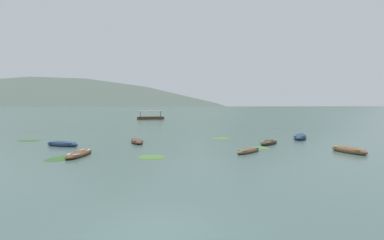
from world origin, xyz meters
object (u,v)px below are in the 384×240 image
(rowboat_3, at_px, (137,141))
(ferry_0, at_px, (150,118))
(rowboat_6, at_px, (300,137))
(rowboat_7, at_px, (269,142))
(rowboat_2, at_px, (248,151))
(rowboat_5, at_px, (79,154))
(rowboat_4, at_px, (349,150))
(rowboat_1, at_px, (62,144))

(rowboat_3, distance_m, ferry_0, 48.57)
(rowboat_6, xyz_separation_m, rowboat_7, (-4.60, -4.61, -0.07))
(rowboat_2, height_order, rowboat_5, rowboat_5)
(rowboat_6, bearing_deg, ferry_0, 119.67)
(rowboat_2, xyz_separation_m, ferry_0, (-17.61, 53.54, 0.30))
(rowboat_4, distance_m, rowboat_6, 9.49)
(rowboat_6, bearing_deg, rowboat_7, -134.91)
(rowboat_1, distance_m, rowboat_7, 19.63)
(rowboat_6, height_order, rowboat_7, rowboat_6)
(rowboat_5, height_order, ferry_0, ferry_0)
(rowboat_4, bearing_deg, rowboat_1, 173.43)
(rowboat_1, xyz_separation_m, rowboat_2, (16.71, -3.01, -0.04))
(rowboat_2, xyz_separation_m, rowboat_4, (8.03, 0.16, 0.05))
(rowboat_3, height_order, rowboat_7, rowboat_3)
(rowboat_4, bearing_deg, rowboat_3, 163.67)
(rowboat_3, height_order, rowboat_4, rowboat_4)
(rowboat_3, bearing_deg, rowboat_4, -16.33)
(rowboat_1, relative_size, rowboat_7, 1.07)
(rowboat_6, bearing_deg, rowboat_1, -164.65)
(rowboat_1, height_order, rowboat_2, rowboat_1)
(rowboat_5, xyz_separation_m, rowboat_7, (15.74, 7.04, 0.01))
(rowboat_5, bearing_deg, ferry_0, 94.82)
(rowboat_2, relative_size, ferry_0, 0.39)
(rowboat_4, distance_m, rowboat_7, 7.12)
(rowboat_7, xyz_separation_m, ferry_0, (-20.42, 48.53, 0.29))
(rowboat_6, height_order, ferry_0, ferry_0)
(rowboat_1, relative_size, ferry_0, 0.47)
(rowboat_3, bearing_deg, rowboat_1, -158.48)
(rowboat_5, xyz_separation_m, rowboat_6, (20.33, 11.65, 0.07))
(rowboat_1, relative_size, rowboat_3, 0.97)
(rowboat_3, relative_size, rowboat_5, 1.01)
(rowboat_3, xyz_separation_m, rowboat_6, (17.72, 4.10, 0.05))
(rowboat_4, bearing_deg, rowboat_6, 93.70)
(rowboat_7, bearing_deg, rowboat_2, -119.30)
(rowboat_5, distance_m, ferry_0, 55.77)
(rowboat_3, xyz_separation_m, rowboat_5, (-2.61, -7.56, -0.03))
(rowboat_1, bearing_deg, rowboat_7, 5.87)
(rowboat_1, bearing_deg, rowboat_4, -6.57)
(rowboat_1, distance_m, rowboat_6, 25.01)
(rowboat_7, height_order, ferry_0, ferry_0)
(rowboat_7, bearing_deg, rowboat_1, -174.13)
(rowboat_3, distance_m, rowboat_6, 18.19)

